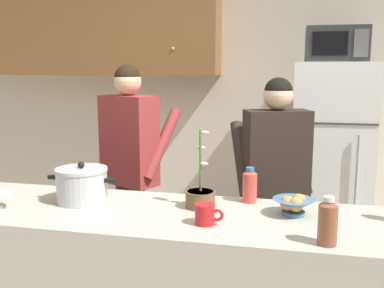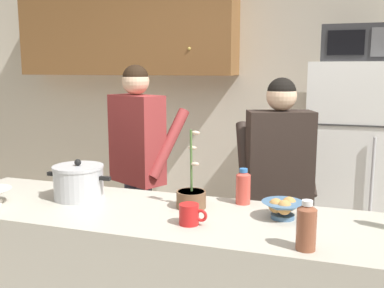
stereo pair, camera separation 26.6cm
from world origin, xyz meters
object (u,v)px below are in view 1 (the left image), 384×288
Objects in this scene: coffee_mug at (206,214)px; bread_bowl at (294,205)px; person_by_sink at (275,172)px; person_near_pot at (130,153)px; cooking_pot at (82,185)px; refrigerator at (330,162)px; microwave at (336,45)px; bottle_near_edge at (328,221)px; potted_orchid at (200,196)px; bottle_mid_counter at (250,185)px.

coffee_mug is 0.44m from bread_bowl.
person_by_sink reaches higher than coffee_mug.
bread_bowl is at bearing -36.20° from person_near_pot.
cooking_pot is 0.73m from coffee_mug.
person_near_pot is at bearing -147.50° from refrigerator.
microwave is 2.37m from cooking_pot.
microwave is 3.66× the size of coffee_mug.
refrigerator is 4.33× the size of cooking_pot.
cooking_pot is (0.05, -0.85, -0.01)m from person_near_pot.
potted_orchid is (-0.59, 0.36, -0.04)m from bottle_near_edge.
microwave is at bearing 51.47° from cooking_pot.
bottle_mid_counter is 0.28m from potted_orchid.
person_by_sink is at bearing 99.33° from bread_bowl.
person_by_sink is 0.95m from coffee_mug.
person_by_sink is at bearing 103.30° from bottle_near_edge.
refrigerator is at bearing 90.07° from microwave.
potted_orchid is at bearing 3.61° from cooking_pot.
refrigerator is at bearing 71.55° from bottle_mid_counter.
person_by_sink is at bearing 36.14° from cooking_pot.
refrigerator reaches higher than cooking_pot.
potted_orchid is (-0.23, -0.15, -0.03)m from bottle_mid_counter.
person_near_pot reaches higher than potted_orchid.
bottle_mid_counter is at bearing -108.69° from microwave.
refrigerator is 8.27× the size of bread_bowl.
bottle_near_edge is at bearing -14.85° from cooking_pot.
bottle_near_edge reaches higher than bread_bowl.
refrigerator reaches higher than person_near_pot.
bread_bowl is 0.37m from bottle_near_edge.
person_near_pot is 1.73m from bottle_near_edge.
person_by_sink is (1.03, -0.14, -0.06)m from person_near_pot.
person_near_pot is 1.30m from coffee_mug.
cooking_pot is at bearing -128.18° from refrigerator.
refrigerator is 1.90m from potted_orchid.
cooking_pot is 0.63m from potted_orchid.
microwave is at bearing 31.88° from person_near_pot.
coffee_mug is (-0.27, -0.91, 0.00)m from person_by_sink.
bottle_near_edge is at bearing -55.05° from bottle_mid_counter.
person_by_sink is 1.21m from cooking_pot.
refrigerator reaches higher than bottle_mid_counter.
microwave reaches higher than bottle_mid_counter.
microwave reaches higher than coffee_mug.
bottle_mid_counter is at bearing -102.07° from person_by_sink.
cooking_pot is 1.94× the size of bottle_near_edge.
coffee_mug is (-0.69, -1.97, 0.13)m from refrigerator.
person_by_sink is at bearing 73.32° from coffee_mug.
bread_bowl is at bearing -2.98° from potted_orchid.
coffee_mug is at bearing -73.03° from potted_orchid.
person_by_sink is 0.54m from bottle_mid_counter.
bottle_near_edge is 0.50× the size of potted_orchid.
person_by_sink is at bearing -111.87° from microwave.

